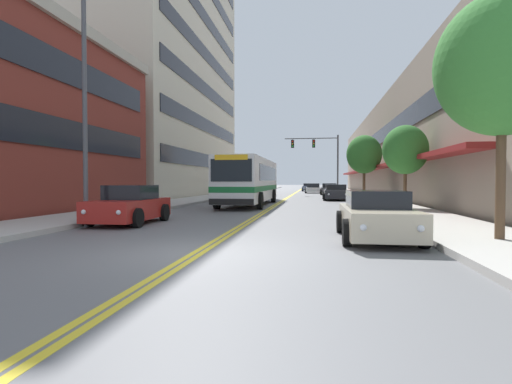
{
  "coord_description": "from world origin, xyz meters",
  "views": [
    {
      "loc": [
        2.61,
        -8.69,
        1.63
      ],
      "look_at": [
        -1.31,
        17.9,
        0.88
      ],
      "focal_mm": 28.0,
      "sensor_mm": 36.0,
      "label": 1
    }
  ],
  "objects_px": {
    "car_beige_parked_left_near": "(249,191)",
    "car_champagne_parked_right_foreground": "(377,216)",
    "car_slate_blue_moving_lead": "(308,187)",
    "car_white_moving_second": "(313,189)",
    "street_tree_right_far": "(364,154)",
    "street_lamp_left_near": "(92,75)",
    "traffic_signal_mast": "(320,152)",
    "city_bus": "(250,179)",
    "fire_hydrant": "(400,208)",
    "car_dark_grey_parked_right_mid": "(329,189)",
    "car_red_parked_left_mid": "(130,206)",
    "street_tree_right_near": "(502,65)",
    "street_tree_right_mid": "(405,150)",
    "car_charcoal_parked_right_far": "(336,193)"
  },
  "relations": [
    {
      "from": "car_beige_parked_left_near",
      "to": "car_champagne_parked_right_foreground",
      "type": "bearing_deg",
      "value": -73.96
    },
    {
      "from": "car_beige_parked_left_near",
      "to": "car_slate_blue_moving_lead",
      "type": "relative_size",
      "value": 1.0
    },
    {
      "from": "car_white_moving_second",
      "to": "street_tree_right_far",
      "type": "height_order",
      "value": "street_tree_right_far"
    },
    {
      "from": "street_tree_right_far",
      "to": "street_lamp_left_near",
      "type": "bearing_deg",
      "value": -116.82
    },
    {
      "from": "traffic_signal_mast",
      "to": "city_bus",
      "type": "bearing_deg",
      "value": -104.14
    },
    {
      "from": "street_lamp_left_near",
      "to": "fire_hydrant",
      "type": "bearing_deg",
      "value": 17.3
    },
    {
      "from": "car_slate_blue_moving_lead",
      "to": "fire_hydrant",
      "type": "height_order",
      "value": "car_slate_blue_moving_lead"
    },
    {
      "from": "car_champagne_parked_right_foreground",
      "to": "car_white_moving_second",
      "type": "bearing_deg",
      "value": 92.56
    },
    {
      "from": "car_white_moving_second",
      "to": "fire_hydrant",
      "type": "distance_m",
      "value": 38.38
    },
    {
      "from": "car_dark_grey_parked_right_mid",
      "to": "city_bus",
      "type": "bearing_deg",
      "value": -105.85
    },
    {
      "from": "traffic_signal_mast",
      "to": "street_tree_right_far",
      "type": "xyz_separation_m",
      "value": [
        3.79,
        -9.61,
        -0.89
      ]
    },
    {
      "from": "car_slate_blue_moving_lead",
      "to": "street_lamp_left_near",
      "type": "distance_m",
      "value": 52.23
    },
    {
      "from": "car_dark_grey_parked_right_mid",
      "to": "car_white_moving_second",
      "type": "distance_m",
      "value": 6.74
    },
    {
      "from": "car_beige_parked_left_near",
      "to": "car_red_parked_left_mid",
      "type": "bearing_deg",
      "value": -90.27
    },
    {
      "from": "car_beige_parked_left_near",
      "to": "car_red_parked_left_mid",
      "type": "xyz_separation_m",
      "value": [
        -0.13,
        -27.06,
        0.09
      ]
    },
    {
      "from": "car_red_parked_left_mid",
      "to": "street_tree_right_far",
      "type": "height_order",
      "value": "street_tree_right_far"
    },
    {
      "from": "street_tree_right_near",
      "to": "street_tree_right_far",
      "type": "height_order",
      "value": "street_tree_right_near"
    },
    {
      "from": "traffic_signal_mast",
      "to": "street_tree_right_mid",
      "type": "height_order",
      "value": "traffic_signal_mast"
    },
    {
      "from": "street_tree_right_far",
      "to": "car_champagne_parked_right_foreground",
      "type": "bearing_deg",
      "value": -95.98
    },
    {
      "from": "car_charcoal_parked_right_far",
      "to": "street_lamp_left_near",
      "type": "bearing_deg",
      "value": -113.44
    },
    {
      "from": "car_dark_grey_parked_right_mid",
      "to": "traffic_signal_mast",
      "type": "distance_m",
      "value": 4.77
    },
    {
      "from": "car_dark_grey_parked_right_mid",
      "to": "street_tree_right_near",
      "type": "distance_m",
      "value": 37.57
    },
    {
      "from": "street_tree_right_far",
      "to": "fire_hydrant",
      "type": "relative_size",
      "value": 6.84
    },
    {
      "from": "car_red_parked_left_mid",
      "to": "car_white_moving_second",
      "type": "bearing_deg",
      "value": 80.39
    },
    {
      "from": "street_tree_right_near",
      "to": "car_dark_grey_parked_right_mid",
      "type": "bearing_deg",
      "value": 94.48
    },
    {
      "from": "car_white_moving_second",
      "to": "street_lamp_left_near",
      "type": "relative_size",
      "value": 0.48
    },
    {
      "from": "car_white_moving_second",
      "to": "fire_hydrant",
      "type": "xyz_separation_m",
      "value": [
        3.54,
        -38.21,
        -0.03
      ]
    },
    {
      "from": "car_dark_grey_parked_right_mid",
      "to": "street_tree_right_near",
      "type": "relative_size",
      "value": 0.73
    },
    {
      "from": "city_bus",
      "to": "traffic_signal_mast",
      "type": "distance_m",
      "value": 20.35
    },
    {
      "from": "car_beige_parked_left_near",
      "to": "fire_hydrant",
      "type": "bearing_deg",
      "value": -67.86
    },
    {
      "from": "fire_hydrant",
      "to": "car_white_moving_second",
      "type": "bearing_deg",
      "value": 95.29
    },
    {
      "from": "traffic_signal_mast",
      "to": "street_tree_right_far",
      "type": "height_order",
      "value": "traffic_signal_mast"
    },
    {
      "from": "street_tree_right_near",
      "to": "car_champagne_parked_right_foreground",
      "type": "bearing_deg",
      "value": 166.47
    },
    {
      "from": "street_lamp_left_near",
      "to": "street_tree_right_mid",
      "type": "relative_size",
      "value": 1.98
    },
    {
      "from": "street_lamp_left_near",
      "to": "street_tree_right_far",
      "type": "xyz_separation_m",
      "value": [
        12.0,
        23.73,
        -1.29
      ]
    },
    {
      "from": "car_champagne_parked_right_foreground",
      "to": "city_bus",
      "type": "bearing_deg",
      "value": 111.7
    },
    {
      "from": "street_tree_right_near",
      "to": "fire_hydrant",
      "type": "distance_m",
      "value": 6.9
    },
    {
      "from": "car_red_parked_left_mid",
      "to": "street_tree_right_mid",
      "type": "distance_m",
      "value": 15.05
    },
    {
      "from": "car_red_parked_left_mid",
      "to": "traffic_signal_mast",
      "type": "bearing_deg",
      "value": 76.64
    },
    {
      "from": "car_beige_parked_left_near",
      "to": "car_slate_blue_moving_lead",
      "type": "height_order",
      "value": "car_beige_parked_left_near"
    },
    {
      "from": "car_dark_grey_parked_right_mid",
      "to": "fire_hydrant",
      "type": "xyz_separation_m",
      "value": [
        1.63,
        -31.75,
        -0.06
      ]
    },
    {
      "from": "car_slate_blue_moving_lead",
      "to": "car_charcoal_parked_right_far",
      "type": "bearing_deg",
      "value": -84.7
    },
    {
      "from": "street_tree_right_near",
      "to": "street_tree_right_far",
      "type": "distance_m",
      "value": 25.83
    },
    {
      "from": "car_charcoal_parked_right_far",
      "to": "street_tree_right_mid",
      "type": "xyz_separation_m",
      "value": [
        3.17,
        -11.55,
        2.73
      ]
    },
    {
      "from": "traffic_signal_mast",
      "to": "car_charcoal_parked_right_far",
      "type": "bearing_deg",
      "value": -84.0
    },
    {
      "from": "car_white_moving_second",
      "to": "street_tree_right_near",
      "type": "distance_m",
      "value": 44.16
    },
    {
      "from": "car_champagne_parked_right_foreground",
      "to": "traffic_signal_mast",
      "type": "relative_size",
      "value": 0.65
    },
    {
      "from": "city_bus",
      "to": "car_white_moving_second",
      "type": "height_order",
      "value": "city_bus"
    },
    {
      "from": "fire_hydrant",
      "to": "traffic_signal_mast",
      "type": "bearing_deg",
      "value": 95.29
    },
    {
      "from": "city_bus",
      "to": "fire_hydrant",
      "type": "xyz_separation_m",
      "value": [
        7.68,
        -10.43,
        -1.17
      ]
    }
  ]
}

